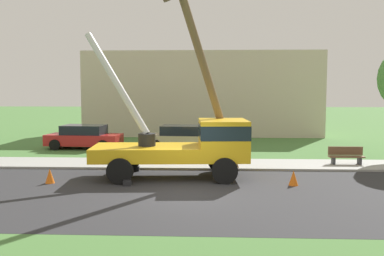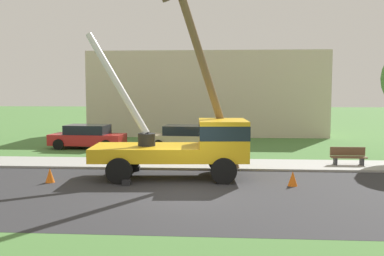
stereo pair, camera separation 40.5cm
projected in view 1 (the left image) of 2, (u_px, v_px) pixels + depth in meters
ground_plane at (199, 147)px, 26.88m from camera, size 120.00×120.00×0.00m
road_asphalt at (189, 194)px, 14.94m from camera, size 80.00×8.66×0.01m
sidewalk_strip at (195, 164)px, 20.59m from camera, size 80.00×2.71×0.10m
utility_truck at (191, 143)px, 17.60m from camera, size 6.91×3.21×5.98m
leaning_utility_pole at (206, 73)px, 17.68m from camera, size 3.13×3.24×8.33m
traffic_cone_ahead at (293, 178)px, 16.22m from camera, size 0.36×0.36×0.56m
traffic_cone_behind at (50, 176)px, 16.61m from camera, size 0.36×0.36×0.56m
traffic_cone_curbside at (223, 165)px, 18.91m from camera, size 0.36×0.36×0.56m
parked_sedan_red at (84, 137)px, 26.19m from camera, size 4.52×2.23×1.42m
parked_sedan_tan at (183, 137)px, 25.89m from camera, size 4.53×2.25×1.42m
park_bench at (346, 156)px, 20.29m from camera, size 1.60×0.45×0.90m
lowrise_building_backdrop at (203, 94)px, 34.84m from camera, size 18.00×6.00×6.40m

